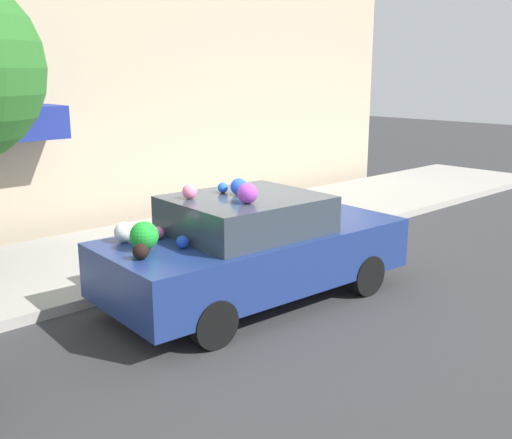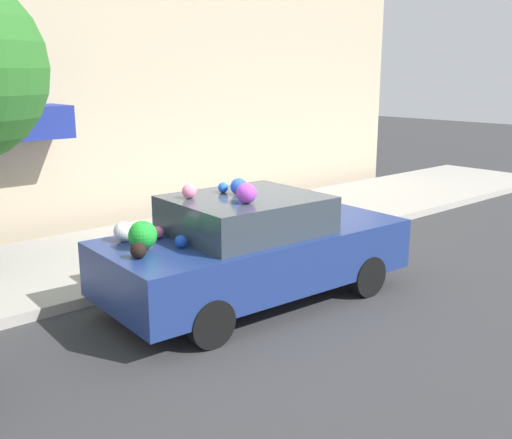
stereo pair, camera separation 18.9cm
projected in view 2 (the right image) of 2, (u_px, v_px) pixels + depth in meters
The scene contains 5 objects.
ground_plane at pixel (249, 296), 8.22m from camera, with size 60.00×60.00×0.00m, color #38383A.
sidewalk_curb at pixel (146, 249), 10.17m from camera, with size 24.00×3.20×0.14m.
building_facade at pixel (70, 79), 11.03m from camera, with size 18.00×1.20×5.85m.
fire_hydrant at pixel (175, 242), 9.10m from camera, with size 0.20×0.20×0.70m.
art_car at pixel (253, 247), 7.91m from camera, with size 4.25×2.03×1.70m.
Camera 2 is at (-5.03, -5.87, 2.99)m, focal length 42.00 mm.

